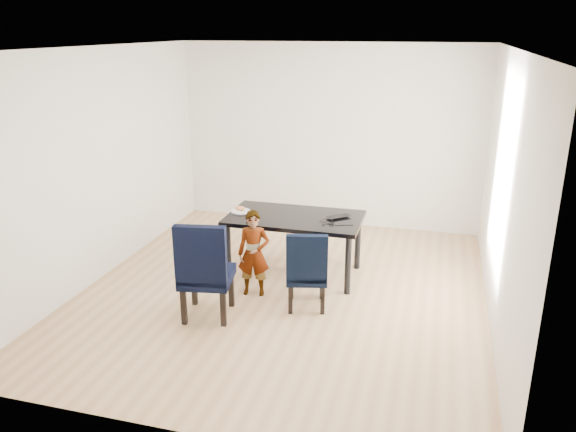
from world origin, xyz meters
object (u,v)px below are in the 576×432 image
(child, at_px, (254,253))
(laptop, at_px, (337,216))
(dining_table, at_px, (295,245))
(chair_right, at_px, (307,268))
(chair_left, at_px, (207,268))
(plate, at_px, (241,211))

(child, distance_m, laptop, 1.13)
(dining_table, distance_m, laptop, 0.63)
(chair_right, bearing_deg, chair_left, -167.12)
(plate, distance_m, laptop, 1.18)
(chair_left, bearing_deg, dining_table, 53.96)
(dining_table, distance_m, chair_right, 0.85)
(chair_left, xyz_separation_m, child, (0.31, 0.60, -0.04))
(chair_left, height_order, chair_right, chair_left)
(chair_left, bearing_deg, child, 52.65)
(chair_right, height_order, plate, chair_right)
(chair_left, bearing_deg, chair_right, 16.22)
(chair_right, bearing_deg, dining_table, 100.33)
(laptop, bearing_deg, child, 3.36)
(chair_left, xyz_separation_m, laptop, (1.10, 1.36, 0.22))
(child, bearing_deg, dining_table, 56.06)
(plate, bearing_deg, chair_right, -37.05)
(chair_right, relative_size, child, 0.90)
(dining_table, height_order, child, child)
(dining_table, distance_m, chair_left, 1.40)
(laptop, bearing_deg, dining_table, -27.69)
(chair_right, relative_size, laptop, 3.06)
(dining_table, height_order, chair_left, chair_left)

